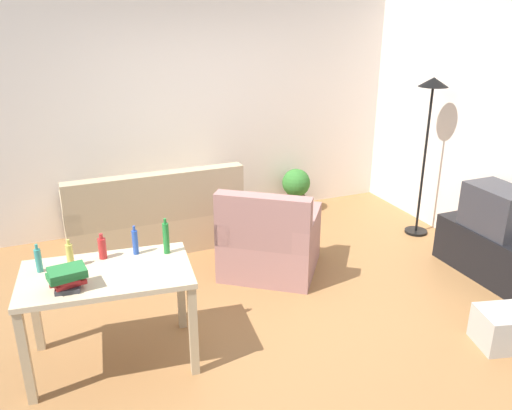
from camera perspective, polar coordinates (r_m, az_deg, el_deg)
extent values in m
cube|color=olive|center=(4.92, 1.16, -10.42)|extent=(5.20, 4.40, 0.02)
cube|color=silver|center=(6.38, -6.75, 10.04)|extent=(5.20, 0.10, 2.70)
cube|color=beige|center=(5.88, 25.42, 7.19)|extent=(0.10, 4.40, 2.70)
cube|color=tan|center=(6.06, -11.04, -2.24)|extent=(1.87, 0.84, 0.40)
cube|color=tan|center=(5.58, -10.64, 0.81)|extent=(1.87, 0.16, 0.52)
cube|color=tan|center=(6.14, -3.45, 1.58)|extent=(0.16, 0.84, 0.22)
cube|color=tan|center=(5.86, -19.42, -0.63)|extent=(0.16, 0.84, 0.22)
cube|color=black|center=(5.73, 23.94, -4.71)|extent=(0.44, 1.10, 0.48)
cube|color=#2D2D33|center=(5.56, 24.63, -0.43)|extent=(0.40, 0.60, 0.44)
cylinder|color=black|center=(6.55, 16.88, -2.74)|extent=(0.26, 0.26, 0.03)
cylinder|color=black|center=(6.26, 17.70, 4.44)|extent=(0.03, 0.03, 1.68)
cone|color=black|center=(6.08, 18.64, 12.49)|extent=(0.32, 0.32, 0.10)
cube|color=#C6B28E|center=(3.95, -15.88, -7.21)|extent=(1.27, 0.83, 0.04)
cube|color=tan|center=(3.94, -23.64, -14.92)|extent=(0.07, 0.07, 0.72)
cube|color=tan|center=(3.90, -6.78, -13.36)|extent=(0.07, 0.07, 0.72)
cube|color=tan|center=(4.45, -22.77, -10.33)|extent=(0.07, 0.07, 0.72)
cube|color=tan|center=(4.43, -8.14, -8.94)|extent=(0.07, 0.07, 0.72)
cylinder|color=brown|center=(6.89, 4.30, 0.21)|extent=(0.24, 0.24, 0.22)
sphere|color=#2D6B28|center=(6.79, 4.36, 2.41)|extent=(0.36, 0.36, 0.36)
cube|color=#996B66|center=(5.36, 1.56, -5.01)|extent=(1.22, 1.21, 0.40)
cube|color=#8C625D|center=(4.87, 0.75, -1.86)|extent=(0.82, 0.66, 0.52)
cube|color=#926661|center=(5.17, 5.60, -2.34)|extent=(0.63, 0.77, 0.22)
cube|color=#926661|center=(5.32, -2.30, -1.58)|extent=(0.63, 0.77, 0.22)
cube|color=#A8A399|center=(4.73, 25.58, -11.87)|extent=(0.55, 0.45, 0.30)
cylinder|color=teal|center=(4.06, -22.44, -5.57)|extent=(0.05, 0.05, 0.17)
cylinder|color=teal|center=(4.02, -22.65, -4.20)|extent=(0.02, 0.02, 0.04)
cylinder|color=#BCB24C|center=(4.05, -19.45, -5.21)|extent=(0.05, 0.05, 0.18)
cylinder|color=#BCB24C|center=(4.00, -19.64, -3.80)|extent=(0.02, 0.02, 0.04)
cylinder|color=#AD2323|center=(4.11, -16.27, -4.53)|extent=(0.06, 0.06, 0.16)
cylinder|color=#AD2323|center=(4.07, -16.41, -3.26)|extent=(0.03, 0.03, 0.04)
cylinder|color=#2347A3|center=(4.11, -12.92, -3.96)|extent=(0.04, 0.04, 0.19)
cylinder|color=#2347A3|center=(4.06, -13.05, -2.48)|extent=(0.02, 0.02, 0.04)
cylinder|color=#1E722D|center=(4.07, -9.69, -3.57)|extent=(0.05, 0.05, 0.25)
cylinder|color=#1E722D|center=(4.01, -9.81, -1.72)|extent=(0.02, 0.02, 0.04)
cube|color=#333338|center=(3.79, -19.63, -8.35)|extent=(0.18, 0.18, 0.03)
cube|color=maroon|center=(3.79, -19.56, -7.79)|extent=(0.23, 0.19, 0.03)
cube|color=maroon|center=(3.77, -19.92, -7.55)|extent=(0.20, 0.16, 0.03)
cube|color=#236B33|center=(3.74, -19.75, -7.17)|extent=(0.27, 0.19, 0.04)
cube|color=#236B33|center=(3.72, -19.75, -6.69)|extent=(0.25, 0.20, 0.03)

